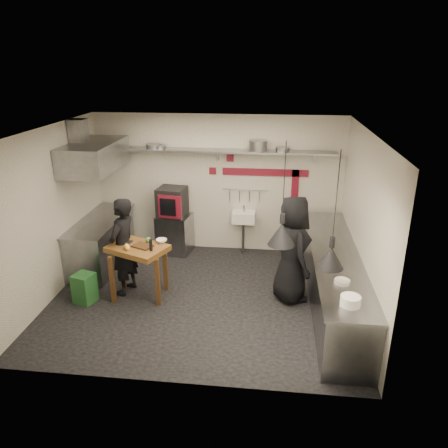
# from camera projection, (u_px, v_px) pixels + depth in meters

# --- Properties ---
(floor) EXTENTS (5.00, 5.00, 0.00)m
(floor) POSITION_uv_depth(u_px,v_px,m) (203.00, 297.00, 7.41)
(floor) COLOR black
(floor) RESTS_ON ground
(ceiling) EXTENTS (5.00, 5.00, 0.00)m
(ceiling) POSITION_uv_depth(u_px,v_px,m) (199.00, 131.00, 6.41)
(ceiling) COLOR silver
(ceiling) RESTS_ON floor
(wall_back) EXTENTS (5.00, 0.04, 2.80)m
(wall_back) POSITION_uv_depth(u_px,v_px,m) (218.00, 184.00, 8.86)
(wall_back) COLOR silver
(wall_back) RESTS_ON floor
(wall_front) EXTENTS (5.00, 0.04, 2.80)m
(wall_front) POSITION_uv_depth(u_px,v_px,m) (171.00, 284.00, 4.96)
(wall_front) COLOR silver
(wall_front) RESTS_ON floor
(wall_left) EXTENTS (0.04, 4.20, 2.80)m
(wall_left) POSITION_uv_depth(u_px,v_px,m) (51.00, 214.00, 7.18)
(wall_left) COLOR silver
(wall_left) RESTS_ON floor
(wall_right) EXTENTS (0.04, 4.20, 2.80)m
(wall_right) POSITION_uv_depth(u_px,v_px,m) (363.00, 227.00, 6.64)
(wall_right) COLOR silver
(wall_right) RESTS_ON floor
(red_band_horiz) EXTENTS (1.70, 0.02, 0.14)m
(red_band_horiz) POSITION_uv_depth(u_px,v_px,m) (265.00, 172.00, 8.64)
(red_band_horiz) COLOR maroon
(red_band_horiz) RESTS_ON wall_back
(red_band_vert) EXTENTS (0.14, 0.02, 1.10)m
(red_band_vert) POSITION_uv_depth(u_px,v_px,m) (294.00, 197.00, 8.75)
(red_band_vert) COLOR maroon
(red_band_vert) RESTS_ON wall_back
(red_tile_a) EXTENTS (0.14, 0.02, 0.14)m
(red_tile_a) POSITION_uv_depth(u_px,v_px,m) (230.00, 158.00, 8.62)
(red_tile_a) COLOR maroon
(red_tile_a) RESTS_ON wall_back
(red_tile_b) EXTENTS (0.14, 0.02, 0.14)m
(red_tile_b) POSITION_uv_depth(u_px,v_px,m) (213.00, 171.00, 8.75)
(red_tile_b) COLOR maroon
(red_tile_b) RESTS_ON wall_back
(back_shelf) EXTENTS (4.60, 0.34, 0.04)m
(back_shelf) POSITION_uv_depth(u_px,v_px,m) (216.00, 151.00, 8.44)
(back_shelf) COLOR slate
(back_shelf) RESTS_ON wall_back
(shelf_bracket_left) EXTENTS (0.04, 0.06, 0.24)m
(shelf_bracket_left) POSITION_uv_depth(u_px,v_px,m) (124.00, 152.00, 8.81)
(shelf_bracket_left) COLOR slate
(shelf_bracket_left) RESTS_ON wall_back
(shelf_bracket_mid) EXTENTS (0.04, 0.06, 0.24)m
(shelf_bracket_mid) POSITION_uv_depth(u_px,v_px,m) (217.00, 154.00, 8.61)
(shelf_bracket_mid) COLOR slate
(shelf_bracket_mid) RESTS_ON wall_back
(shelf_bracket_right) EXTENTS (0.04, 0.06, 0.24)m
(shelf_bracket_right) POSITION_uv_depth(u_px,v_px,m) (315.00, 157.00, 8.41)
(shelf_bracket_right) COLOR slate
(shelf_bracket_right) RESTS_ON wall_back
(pan_far_left) EXTENTS (0.38, 0.38, 0.09)m
(pan_far_left) POSITION_uv_depth(u_px,v_px,m) (154.00, 146.00, 8.54)
(pan_far_left) COLOR slate
(pan_far_left) RESTS_ON back_shelf
(pan_mid_left) EXTENTS (0.27, 0.27, 0.07)m
(pan_mid_left) POSITION_uv_depth(u_px,v_px,m) (160.00, 147.00, 8.54)
(pan_mid_left) COLOR slate
(pan_mid_left) RESTS_ON back_shelf
(stock_pot) EXTENTS (0.43, 0.43, 0.20)m
(stock_pot) POSITION_uv_depth(u_px,v_px,m) (258.00, 146.00, 8.31)
(stock_pot) COLOR slate
(stock_pot) RESTS_ON back_shelf
(pan_right) EXTENTS (0.32, 0.32, 0.08)m
(pan_right) POSITION_uv_depth(u_px,v_px,m) (283.00, 149.00, 8.28)
(pan_right) COLOR slate
(pan_right) RESTS_ON back_shelf
(oven_stand) EXTENTS (0.72, 0.67, 0.80)m
(oven_stand) POSITION_uv_depth(u_px,v_px,m) (175.00, 233.00, 9.03)
(oven_stand) COLOR slate
(oven_stand) RESTS_ON floor
(combi_oven) EXTENTS (0.60, 0.57, 0.58)m
(combi_oven) POSITION_uv_depth(u_px,v_px,m) (172.00, 202.00, 8.79)
(combi_oven) COLOR black
(combi_oven) RESTS_ON oven_stand
(oven_door) EXTENTS (0.48, 0.10, 0.46)m
(oven_door) POSITION_uv_depth(u_px,v_px,m) (170.00, 207.00, 8.49)
(oven_door) COLOR maroon
(oven_door) RESTS_ON combi_oven
(oven_glass) EXTENTS (0.32, 0.06, 0.34)m
(oven_glass) POSITION_uv_depth(u_px,v_px,m) (168.00, 207.00, 8.46)
(oven_glass) COLOR black
(oven_glass) RESTS_ON oven_door
(hand_sink) EXTENTS (0.46, 0.34, 0.22)m
(hand_sink) POSITION_uv_depth(u_px,v_px,m) (244.00, 217.00, 8.86)
(hand_sink) COLOR white
(hand_sink) RESTS_ON wall_back
(sink_tap) EXTENTS (0.03, 0.03, 0.14)m
(sink_tap) POSITION_uv_depth(u_px,v_px,m) (244.00, 209.00, 8.79)
(sink_tap) COLOR slate
(sink_tap) RESTS_ON hand_sink
(sink_drain) EXTENTS (0.06, 0.06, 0.66)m
(sink_drain) POSITION_uv_depth(u_px,v_px,m) (243.00, 238.00, 8.98)
(sink_drain) COLOR slate
(sink_drain) RESTS_ON floor
(utensil_rail) EXTENTS (0.90, 0.02, 0.02)m
(utensil_rail) POSITION_uv_depth(u_px,v_px,m) (245.00, 189.00, 8.79)
(utensil_rail) COLOR slate
(utensil_rail) RESTS_ON wall_back
(counter_right) EXTENTS (0.70, 3.80, 0.90)m
(counter_right) POSITION_uv_depth(u_px,v_px,m) (334.00, 281.00, 7.02)
(counter_right) COLOR slate
(counter_right) RESTS_ON floor
(counter_right_top) EXTENTS (0.76, 3.90, 0.03)m
(counter_right_top) POSITION_uv_depth(u_px,v_px,m) (337.00, 254.00, 6.85)
(counter_right_top) COLOR slate
(counter_right_top) RESTS_ON counter_right
(plate_stack) EXTENTS (0.30, 0.30, 0.13)m
(plate_stack) POSITION_uv_depth(u_px,v_px,m) (350.00, 301.00, 5.39)
(plate_stack) COLOR white
(plate_stack) RESTS_ON counter_right_top
(small_bowl_right) EXTENTS (0.23, 0.23, 0.05)m
(small_bowl_right) POSITION_uv_depth(u_px,v_px,m) (342.00, 282.00, 5.94)
(small_bowl_right) COLOR white
(small_bowl_right) RESTS_ON counter_right_top
(counter_left) EXTENTS (0.70, 1.90, 0.90)m
(counter_left) POSITION_uv_depth(u_px,v_px,m) (101.00, 243.00, 8.45)
(counter_left) COLOR slate
(counter_left) RESTS_ON floor
(counter_left_top) EXTENTS (0.76, 2.00, 0.03)m
(counter_left_top) POSITION_uv_depth(u_px,v_px,m) (99.00, 220.00, 8.29)
(counter_left_top) COLOR slate
(counter_left_top) RESTS_ON counter_left
(extractor_hood) EXTENTS (0.78, 1.60, 0.50)m
(extractor_hood) POSITION_uv_depth(u_px,v_px,m) (94.00, 156.00, 7.84)
(extractor_hood) COLOR slate
(extractor_hood) RESTS_ON ceiling
(hood_duct) EXTENTS (0.28, 0.28, 0.50)m
(hood_duct) POSITION_uv_depth(u_px,v_px,m) (79.00, 133.00, 7.72)
(hood_duct) COLOR slate
(hood_duct) RESTS_ON ceiling
(green_bin) EXTENTS (0.38, 0.38, 0.50)m
(green_bin) POSITION_uv_depth(u_px,v_px,m) (85.00, 288.00, 7.20)
(green_bin) COLOR #215927
(green_bin) RESTS_ON floor
(prep_table) EXTENTS (1.10, 0.94, 0.92)m
(prep_table) POSITION_uv_depth(u_px,v_px,m) (139.00, 271.00, 7.30)
(prep_table) COLOR brown
(prep_table) RESTS_ON floor
(cutting_board) EXTENTS (0.38, 0.33, 0.02)m
(cutting_board) POSITION_uv_depth(u_px,v_px,m) (143.00, 246.00, 7.12)
(cutting_board) COLOR #4A2F17
(cutting_board) RESTS_ON prep_table
(pepper_mill) EXTENTS (0.06, 0.06, 0.20)m
(pepper_mill) POSITION_uv_depth(u_px,v_px,m) (151.00, 245.00, 6.93)
(pepper_mill) COLOR black
(pepper_mill) RESTS_ON prep_table
(lemon_a) EXTENTS (0.11, 0.11, 0.08)m
(lemon_a) POSITION_uv_depth(u_px,v_px,m) (127.00, 246.00, 7.04)
(lemon_a) COLOR yellow
(lemon_a) RESTS_ON prep_table
(lemon_b) EXTENTS (0.08, 0.08, 0.08)m
(lemon_b) POSITION_uv_depth(u_px,v_px,m) (128.00, 248.00, 6.97)
(lemon_b) COLOR yellow
(lemon_b) RESTS_ON prep_table
(veg_ball) EXTENTS (0.10, 0.10, 0.10)m
(veg_ball) POSITION_uv_depth(u_px,v_px,m) (148.00, 240.00, 7.26)
(veg_ball) COLOR #4D803C
(veg_ball) RESTS_ON prep_table
(steel_tray) EXTENTS (0.21, 0.16, 0.03)m
(steel_tray) POSITION_uv_depth(u_px,v_px,m) (127.00, 242.00, 7.26)
(steel_tray) COLOR slate
(steel_tray) RESTS_ON prep_table
(bowl) EXTENTS (0.24, 0.24, 0.06)m
(bowl) POSITION_uv_depth(u_px,v_px,m) (161.00, 241.00, 7.28)
(bowl) COLOR white
(bowl) RESTS_ON prep_table
(heat_lamp_near) EXTENTS (0.51, 0.51, 1.47)m
(heat_lamp_near) POSITION_uv_depth(u_px,v_px,m) (284.00, 195.00, 5.92)
(heat_lamp_near) COLOR black
(heat_lamp_near) RESTS_ON ceiling
(heat_lamp_far) EXTENTS (0.37, 0.37, 1.54)m
(heat_lamp_far) POSITION_uv_depth(u_px,v_px,m) (335.00, 212.00, 5.39)
(heat_lamp_far) COLOR black
(heat_lamp_far) RESTS_ON ceiling
(chef_left) EXTENTS (0.53, 0.69, 1.69)m
(chef_left) POSITION_uv_depth(u_px,v_px,m) (123.00, 247.00, 7.30)
(chef_left) COLOR black
(chef_left) RESTS_ON floor
(chef_right) EXTENTS (0.84, 1.02, 1.80)m
(chef_right) POSITION_uv_depth(u_px,v_px,m) (292.00, 249.00, 7.08)
(chef_right) COLOR black
(chef_right) RESTS_ON floor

